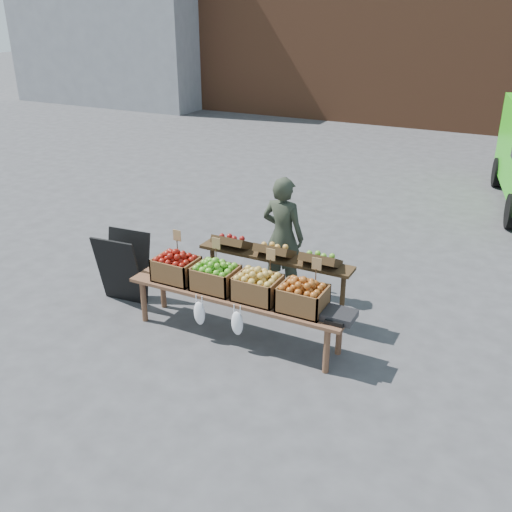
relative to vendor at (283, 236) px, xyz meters
The scene contains 11 objects.
ground 1.55m from the vendor, 38.12° to the right, with size 80.00×80.00×0.00m, color #424245.
grey_building 17.99m from the vendor, 136.77° to the left, with size 8.00×3.00×7.00m, color gray.
vendor is the anchor object (origin of this frame).
chalkboard_sign 2.13m from the vendor, 145.87° to the right, with size 0.63×0.35×0.95m, color black, non-canonical shape.
back_table 0.68m from the vendor, 74.75° to the right, with size 2.10×0.44×1.04m, color #372614, non-canonical shape.
display_bench 1.41m from the vendor, 89.31° to the right, with size 2.70×0.56×0.57m, color brown, non-canonical shape.
crate_golden_apples 1.54m from the vendor, 121.73° to the right, with size 0.50×0.40×0.28m, color #6A0B0C, non-canonical shape.
crate_russet_pears 1.34m from the vendor, 101.20° to the right, with size 0.50×0.40×0.28m, color #42821B, non-canonical shape.
crate_red_apples 1.34m from the vendor, 77.47° to the right, with size 0.50×0.40×0.28m, color #ACA833, non-canonical shape.
crate_green_apples 1.56m from the vendor, 57.28° to the right, with size 0.50×0.40×0.28m, color #A34E16, non-canonical shape.
weighing_scale 1.83m from the vendor, 45.96° to the right, with size 0.34×0.30×0.08m, color black.
Camera 1 is at (1.85, -5.58, 3.62)m, focal length 40.00 mm.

